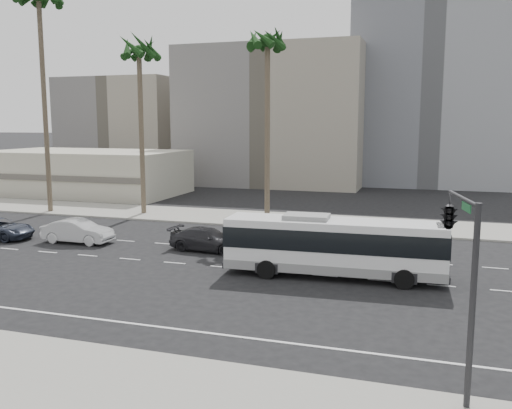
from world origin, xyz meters
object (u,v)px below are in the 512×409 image
at_px(car_b, 78,231).
at_px(traffic_signal, 451,221).
at_px(city_bus, 334,245).
at_px(car_a, 208,239).
at_px(palm_near, 268,45).
at_px(palm_mid, 139,55).
at_px(palm_far, 39,0).

relative_size(car_b, traffic_signal, 0.81).
bearing_deg(city_bus, car_a, 155.19).
distance_m(car_a, car_b, 9.48).
xyz_separation_m(city_bus, palm_near, (-7.82, 13.84, 12.52)).
bearing_deg(traffic_signal, city_bus, 107.83).
distance_m(city_bus, palm_near, 20.23).
xyz_separation_m(car_b, traffic_signal, (23.74, -12.89, 4.26)).
relative_size(car_b, palm_mid, 0.32).
bearing_deg(car_a, car_b, 97.56).
relative_size(city_bus, palm_far, 0.57).
xyz_separation_m(car_a, palm_near, (0.99, 10.23, 13.54)).
xyz_separation_m(car_b, palm_near, (10.45, 10.80, 13.46)).
xyz_separation_m(car_a, car_b, (-9.46, -0.57, 0.08)).
relative_size(car_a, palm_mid, 0.33).
bearing_deg(car_a, traffic_signal, -129.17).
bearing_deg(city_bus, traffic_signal, -63.52).
xyz_separation_m(city_bus, palm_far, (-28.57, 13.27, 17.10)).
relative_size(palm_mid, palm_far, 0.75).
xyz_separation_m(car_a, palm_mid, (-10.97, 11.31, 13.30)).
xyz_separation_m(palm_near, palm_far, (-20.75, -0.57, 4.59)).
distance_m(car_b, traffic_signal, 27.35).
xyz_separation_m(palm_mid, palm_far, (-8.78, -1.65, 4.82)).
height_order(car_a, car_b, car_b).
bearing_deg(palm_near, city_bus, -60.51).
bearing_deg(car_a, city_bus, -108.14).
relative_size(palm_near, palm_far, 0.76).
bearing_deg(traffic_signal, palm_far, 134.61).
bearing_deg(car_b, palm_near, -45.15).
distance_m(traffic_signal, palm_far, 43.39).
height_order(car_b, traffic_signal, traffic_signal).
distance_m(traffic_signal, palm_near, 28.67).
height_order(city_bus, palm_far, palm_far).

